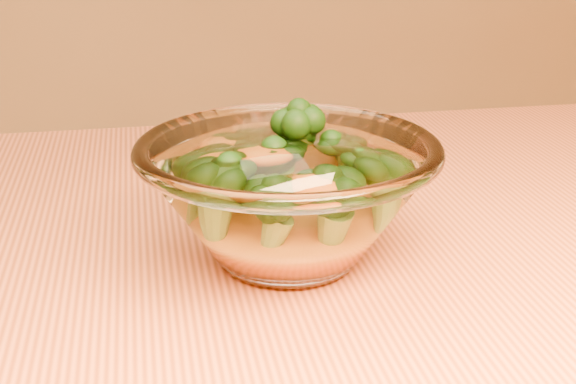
{
  "coord_description": "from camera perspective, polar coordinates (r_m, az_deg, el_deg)",
  "views": [
    {
      "loc": [
        -0.07,
        -0.38,
        0.98
      ],
      "look_at": [
        0.01,
        0.08,
        0.8
      ],
      "focal_mm": 50.0,
      "sensor_mm": 36.0,
      "label": 1
    }
  ],
  "objects": [
    {
      "name": "cheese_sauce",
      "position": [
        0.5,
        0.0,
        -2.31
      ],
      "size": [
        0.11,
        0.11,
        0.03
      ],
      "primitive_type": "ellipsoid",
      "color": "orange",
      "rests_on": "glass_bowl"
    },
    {
      "name": "glass_bowl",
      "position": [
        0.5,
        0.0,
        -0.44
      ],
      "size": [
        0.19,
        0.19,
        0.08
      ],
      "color": "white",
      "rests_on": "table"
    },
    {
      "name": "broccoli_heap",
      "position": [
        0.5,
        -0.28,
        1.14
      ],
      "size": [
        0.13,
        0.12,
        0.07
      ],
      "color": "black",
      "rests_on": "cheese_sauce"
    }
  ]
}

